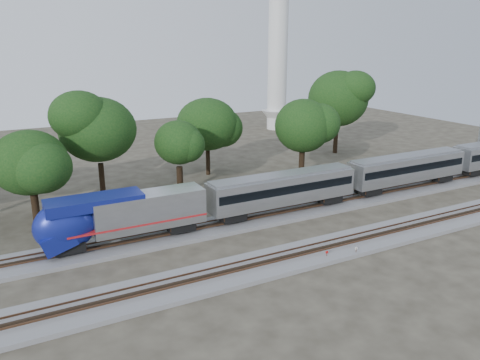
% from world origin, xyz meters
% --- Properties ---
extents(ground, '(160.00, 160.00, 0.00)m').
position_xyz_m(ground, '(0.00, 0.00, 0.00)').
color(ground, '#383328').
rests_on(ground, ground).
extents(track_far, '(160.00, 5.00, 0.73)m').
position_xyz_m(track_far, '(0.00, 6.00, 0.21)').
color(track_far, slate).
rests_on(track_far, ground).
extents(track_near, '(160.00, 5.00, 0.73)m').
position_xyz_m(track_near, '(0.00, -4.00, 0.21)').
color(track_near, slate).
rests_on(track_near, ground).
extents(switch_stand_red, '(0.29, 0.05, 0.91)m').
position_xyz_m(switch_stand_red, '(4.81, -5.50, 0.58)').
color(switch_stand_red, '#512D19').
rests_on(switch_stand_red, ground).
extents(switch_stand_white, '(0.30, 0.06, 0.93)m').
position_xyz_m(switch_stand_white, '(7.71, -6.11, 0.59)').
color(switch_stand_white, '#512D19').
rests_on(switch_stand_white, ground).
extents(switch_lever, '(0.56, 0.42, 0.30)m').
position_xyz_m(switch_lever, '(4.55, -5.23, 0.15)').
color(switch_lever, '#512D19').
rests_on(switch_lever, ground).
extents(tree_2, '(6.98, 6.98, 9.85)m').
position_xyz_m(tree_2, '(-17.63, 16.36, 6.85)').
color(tree_2, black).
rests_on(tree_2, ground).
extents(tree_3, '(9.17, 9.17, 12.93)m').
position_xyz_m(tree_3, '(-9.58, 20.58, 9.01)').
color(tree_3, black).
rests_on(tree_3, ground).
extents(tree_4, '(6.99, 6.99, 9.85)m').
position_xyz_m(tree_4, '(-0.14, 18.74, 6.85)').
color(tree_4, black).
rests_on(tree_4, ground).
extents(tree_5, '(7.68, 7.68, 10.83)m').
position_xyz_m(tree_5, '(6.95, 25.74, 7.54)').
color(tree_5, black).
rests_on(tree_5, ground).
extents(tree_6, '(7.66, 7.66, 10.80)m').
position_xyz_m(tree_6, '(18.63, 18.34, 7.52)').
color(tree_6, black).
rests_on(tree_6, ground).
extents(tree_7, '(9.76, 9.76, 13.76)m').
position_xyz_m(tree_7, '(32.79, 28.16, 9.59)').
color(tree_7, black).
rests_on(tree_7, ground).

